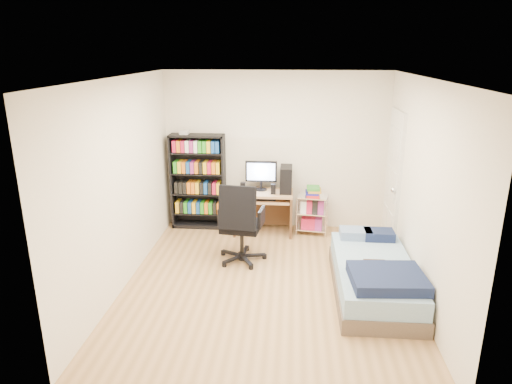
# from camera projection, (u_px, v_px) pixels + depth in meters

# --- Properties ---
(room) EXTENTS (3.58, 4.08, 2.58)m
(room) POSITION_uv_depth(u_px,v_px,m) (268.00, 188.00, 5.32)
(room) COLOR tan
(room) RESTS_ON ground
(media_shelf) EXTENTS (0.86, 0.29, 1.59)m
(media_shelf) POSITION_uv_depth(u_px,v_px,m) (198.00, 180.00, 7.31)
(media_shelf) COLOR black
(media_shelf) RESTS_ON room
(computer_desk) EXTENTS (0.91, 0.53, 1.15)m
(computer_desk) POSITION_uv_depth(u_px,v_px,m) (269.00, 195.00, 7.14)
(computer_desk) COLOR tan
(computer_desk) RESTS_ON room
(office_chair) EXTENTS (0.75, 0.75, 1.13)m
(office_chair) POSITION_uv_depth(u_px,v_px,m) (241.00, 237.00, 6.19)
(office_chair) COLOR black
(office_chair) RESTS_ON room
(wire_cart) EXTENTS (0.51, 0.40, 0.77)m
(wire_cart) POSITION_uv_depth(u_px,v_px,m) (313.00, 203.00, 7.12)
(wire_cart) COLOR white
(wire_cart) RESTS_ON room
(bed) EXTENTS (0.91, 1.82, 0.52)m
(bed) POSITION_uv_depth(u_px,v_px,m) (374.00, 276.00, 5.40)
(bed) COLOR brown
(bed) RESTS_ON room
(door) EXTENTS (0.12, 0.80, 2.00)m
(door) POSITION_uv_depth(u_px,v_px,m) (393.00, 180.00, 6.54)
(door) COLOR silver
(door) RESTS_ON room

